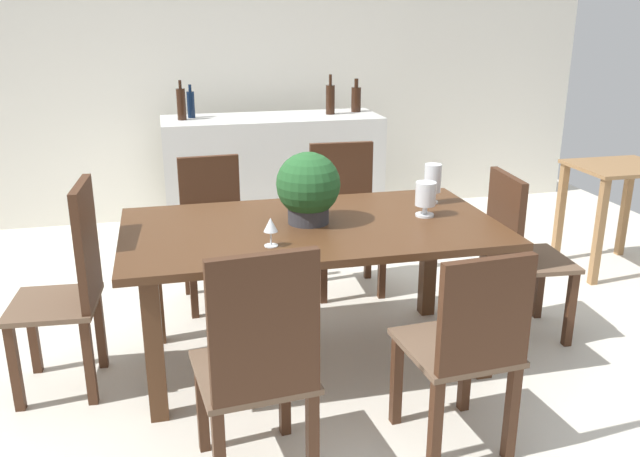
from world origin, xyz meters
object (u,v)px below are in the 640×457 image
Objects in this scene: crystal_vase_center_near at (433,180)px; side_table at (617,192)px; wine_bottle_clear at (191,104)px; chair_head_end at (73,281)px; crystal_vase_left at (426,196)px; dining_table at (312,243)px; chair_near_left at (259,361)px; wine_bottle_green at (181,104)px; chair_far_left at (213,222)px; flower_centerpiece at (308,187)px; chair_foot_end at (518,248)px; wine_glass at (271,226)px; chair_far_right at (344,209)px; wine_bottle_amber at (356,99)px; chair_near_right at (468,344)px; wine_bottle_dark at (330,99)px; kitchen_counter at (273,176)px.

crystal_vase_center_near is 0.29× the size of side_table.
chair_head_end is at bearing -107.42° from wine_bottle_clear.
crystal_vase_center_near is at bearing 59.59° from crystal_vase_left.
dining_table is 8.47× the size of crystal_vase_center_near.
wine_bottle_green is at bearing -93.21° from chair_near_left.
chair_far_left is at bearing -88.27° from wine_bottle_clear.
dining_table is 1.04m from chair_near_left.
side_table is at bearing -25.09° from wine_bottle_green.
flower_centerpiece is 1.64× the size of crystal_vase_center_near.
chair_far_left is 2.82m from side_table.
crystal_vase_left is at bearing -2.82° from flower_centerpiece.
wine_glass is (-1.44, -0.28, 0.33)m from chair_foot_end.
wine_glass is (-0.68, -1.21, 0.32)m from chair_far_right.
chair_far_right is 4.31× the size of crystal_vase_center_near.
chair_foot_end is (1.18, 0.01, -0.13)m from dining_table.
wine_bottle_amber is (0.27, 2.24, 0.21)m from crystal_vase_left.
wine_bottle_green is at bearing 92.38° from chair_far_left.
chair_far_right is at bearing -50.90° from wine_bottle_green.
side_table is at bearing 23.59° from crystal_vase_left.
chair_near_right is 0.91× the size of chair_near_left.
flower_centerpiece reaches higher than chair_foot_end.
chair_head_end is at bearing -34.45° from chair_near_right.
wine_bottle_clear is (-0.47, 2.24, 0.42)m from dining_table.
wine_bottle_green is (-0.98, 3.09, 0.59)m from chair_near_right.
wine_bottle_amber is (0.45, 3.19, 0.57)m from chair_near_right.
wine_bottle_clear is (-0.22, 2.51, 0.23)m from wine_glass.
wine_bottle_dark is at bearing 92.97° from crystal_vase_center_near.
wine_bottle_amber reaches higher than dining_table.
chair_far_right is at bearing 65.36° from dining_table.
dining_table is 0.42m from wine_glass.
chair_head_end is (-1.18, -0.01, -0.09)m from dining_table.
crystal_vase_center_near is at bearing -140.24° from chair_near_left.
wine_bottle_dark is at bearing 144.04° from chair_head_end.
kitchen_counter reaches higher than chair_far_right.
crystal_vase_left is (-0.57, -0.00, 0.34)m from chair_foot_end.
crystal_vase_center_near is 0.82× the size of wine_bottle_amber.
side_table is (1.76, 0.77, -0.29)m from crystal_vase_left.
crystal_vase_left is at bearing -61.46° from wine_bottle_green.
kitchen_counter is 0.93m from wine_bottle_green.
chair_foot_end is at bearing -82.46° from wine_bottle_amber.
chair_head_end reaches higher than crystal_vase_center_near.
chair_head_end is (-1.61, 0.93, 0.05)m from chair_near_right.
chair_near_right reaches higher than wine_glass.
dining_table is at bearing -69.55° from chair_near_right.
chair_head_end is 2.41m from wine_bottle_clear.
chair_near_left is at bearing -134.59° from crystal_vase_center_near.
wine_bottle_green is at bearing 154.91° from side_table.
wine_bottle_dark is at bearing 69.74° from wine_glass.
wine_bottle_green is (-0.13, 3.10, 0.55)m from chair_near_left.
chair_far_left is 1.95m from wine_bottle_amber.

